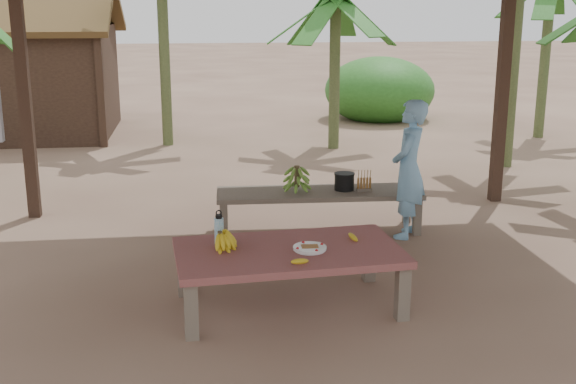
{
  "coord_description": "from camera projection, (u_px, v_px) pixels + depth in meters",
  "views": [
    {
      "loc": [
        -0.89,
        -6.08,
        2.41
      ],
      "look_at": [
        -0.12,
        0.01,
        0.8
      ],
      "focal_mm": 45.0,
      "sensor_mm": 36.0,
      "label": 1
    }
  ],
  "objects": [
    {
      "name": "ground",
      "position": [
        301.0,
        277.0,
        6.55
      ],
      "size": [
        80.0,
        80.0,
        0.0
      ],
      "primitive_type": "plane",
      "color": "brown",
      "rests_on": "ground"
    },
    {
      "name": "plate",
      "position": [
        310.0,
        248.0,
        5.74
      ],
      "size": [
        0.27,
        0.27,
        0.04
      ],
      "color": "white",
      "rests_on": "work_table"
    },
    {
      "name": "woman",
      "position": [
        409.0,
        169.0,
        7.52
      ],
      "size": [
        0.58,
        0.64,
        1.46
      ],
      "primitive_type": "imported",
      "rotation": [
        0.0,
        0.0,
        -2.12
      ],
      "color": "#679BC3",
      "rests_on": "ground"
    },
    {
      "name": "water_flask",
      "position": [
        219.0,
        230.0,
        5.88
      ],
      "size": [
        0.08,
        0.08,
        0.29
      ],
      "color": "#3F9BC5",
      "rests_on": "work_table"
    },
    {
      "name": "work_table",
      "position": [
        289.0,
        257.0,
        5.8
      ],
      "size": [
        1.87,
        1.14,
        0.5
      ],
      "rotation": [
        0.0,
        0.0,
        0.08
      ],
      "color": "brown",
      "rests_on": "ground"
    },
    {
      "name": "hut",
      "position": [
        0.0,
        76.0,
        13.4
      ],
      "size": [
        4.4,
        3.43,
        2.85
      ],
      "color": "black",
      "rests_on": "ground"
    },
    {
      "name": "bench",
      "position": [
        319.0,
        196.0,
        7.78
      ],
      "size": [
        2.22,
        0.69,
        0.45
      ],
      "rotation": [
        0.0,
        0.0,
        -0.04
      ],
      "color": "brown",
      "rests_on": "ground"
    },
    {
      "name": "ripe_banana_bunch",
      "position": [
        220.0,
        239.0,
        5.77
      ],
      "size": [
        0.32,
        0.3,
        0.16
      ],
      "primitive_type": null,
      "rotation": [
        0.0,
        0.0,
        -0.3
      ],
      "color": "yellow",
      "rests_on": "work_table"
    },
    {
      "name": "loose_banana_side",
      "position": [
        353.0,
        237.0,
        6.01
      ],
      "size": [
        0.09,
        0.16,
        0.04
      ],
      "primitive_type": "ellipsoid",
      "rotation": [
        0.0,
        0.0,
        0.34
      ],
      "color": "yellow",
      "rests_on": "work_table"
    },
    {
      "name": "skewer_rack",
      "position": [
        364.0,
        180.0,
        7.73
      ],
      "size": [
        0.18,
        0.09,
        0.24
      ],
      "primitive_type": null,
      "rotation": [
        0.0,
        0.0,
        -0.04
      ],
      "color": "#A57F47",
      "rests_on": "bench"
    },
    {
      "name": "loose_banana_front",
      "position": [
        300.0,
        261.0,
        5.44
      ],
      "size": [
        0.16,
        0.12,
        0.04
      ],
      "primitive_type": "ellipsoid",
      "rotation": [
        0.0,
        0.0,
        2.11
      ],
      "color": "yellow",
      "rests_on": "work_table"
    },
    {
      "name": "cooking_pot",
      "position": [
        344.0,
        182.0,
        7.79
      ],
      "size": [
        0.21,
        0.21,
        0.18
      ],
      "primitive_type": "cylinder",
      "color": "black",
      "rests_on": "bench"
    },
    {
      "name": "green_banana_stalk",
      "position": [
        297.0,
        178.0,
        7.71
      ],
      "size": [
        0.27,
        0.27,
        0.3
      ],
      "primitive_type": null,
      "rotation": [
        0.0,
        0.0,
        -0.04
      ],
      "color": "#598C2D",
      "rests_on": "bench"
    },
    {
      "name": "banana_plant_n",
      "position": [
        336.0,
        12.0,
        11.81
      ],
      "size": [
        1.8,
        1.8,
        2.75
      ],
      "color": "#596638",
      "rests_on": "ground"
    }
  ]
}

